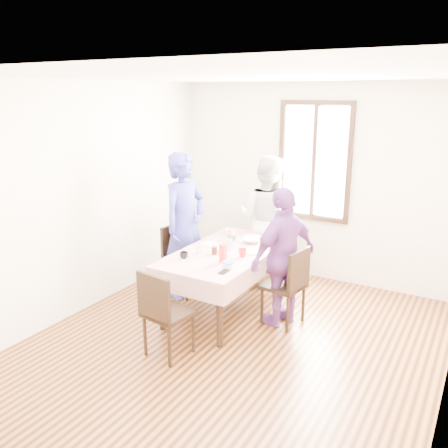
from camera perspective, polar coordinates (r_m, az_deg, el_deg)
The scene contains 28 objects.
ground at distance 5.13m, azimuth 1.28°, elevation -14.25°, with size 4.50×4.50×0.00m, color black.
back_wall at distance 6.62m, azimuth 10.83°, elevation 4.88°, with size 4.00×4.00×0.00m, color #F1E3C7.
window_frame at distance 6.55m, azimuth 10.90°, elevation 7.43°, with size 1.02×0.06×1.62m, color black.
window_pane at distance 6.56m, azimuth 10.93°, elevation 7.44°, with size 0.90×0.02×1.50m, color white.
dining_table at distance 5.68m, azimuth 0.25°, elevation -6.94°, with size 0.86×1.67×0.75m, color black.
tablecloth at distance 5.54m, azimuth 0.26°, elevation -3.30°, with size 0.98×1.79×0.01m, color #62080F.
chair_left at distance 6.13m, azimuth -4.85°, elevation -4.45°, with size 0.42×0.42×0.91m, color black.
chair_right at distance 5.40m, azimuth 7.20°, elevation -7.39°, with size 0.42×0.42×0.91m, color black.
chair_far at distance 6.61m, azimuth 5.22°, elevation -2.95°, with size 0.42×0.42×0.91m, color black.
chair_near at distance 4.77m, azimuth -6.74°, elevation -10.60°, with size 0.42×0.42×0.91m, color black.
person_left at distance 5.98m, azimuth -4.80°, elevation -0.21°, with size 0.68×0.44×1.86m, color navy.
person_far at distance 6.47m, azimuth 5.24°, elevation 0.56°, with size 0.85×0.67×1.76m, color beige.
person_right at distance 5.29m, azimuth 7.13°, elevation -3.98°, with size 0.93×0.39×1.58m, color #693378.
mug_black at distance 5.30m, azimuth -4.88°, elevation -3.77°, with size 0.09×0.09×0.07m, color black.
mug_flag at distance 5.34m, azimuth 2.25°, elevation -3.50°, with size 0.10×0.10×0.09m, color red.
mug_green at distance 5.88m, azimuth 0.96°, elevation -1.71°, with size 0.10×0.10×0.08m, color #0C7226.
serving_bowl at distance 5.83m, azimuth 3.49°, elevation -2.02°, with size 0.22×0.22×0.05m, color white.
juice_carton at distance 5.15m, azimuth -0.14°, elevation -3.55°, with size 0.06×0.06×0.20m, color red.
butter_tub at distance 5.01m, azimuth 0.49°, elevation -5.02°, with size 0.11×0.11×0.06m, color white.
jam_jar at distance 5.41m, azimuth -1.17°, elevation -3.25°, with size 0.06×0.06×0.09m, color black.
drinking_glass at distance 5.46m, azimuth -2.96°, elevation -3.05°, with size 0.06×0.06×0.09m, color silver.
smartphone at distance 4.90m, azimuth -0.01°, elevation -5.81°, with size 0.07×0.15×0.01m, color black.
flower_vase at distance 5.55m, azimuth 0.70°, elevation -2.47°, with size 0.07×0.07×0.13m, color silver.
plate_left at distance 5.78m, azimuth -1.78°, elevation -2.38°, with size 0.20×0.20×0.01m, color white.
plate_right at distance 5.49m, azimuth 3.47°, elevation -3.40°, with size 0.20×0.20×0.01m, color white.
plate_far at distance 6.07m, azimuth 3.34°, elevation -1.52°, with size 0.20×0.20×0.01m, color white.
butter_lid at distance 4.99m, azimuth 0.49°, elevation -4.65°, with size 0.12×0.12×0.01m, color blue.
flower_bunch at distance 5.52m, azimuth 0.71°, elevation -1.31°, with size 0.09×0.09×0.10m, color yellow, non-canonical shape.
Camera 1 is at (2.13, -3.90, 2.56)m, focal length 37.75 mm.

